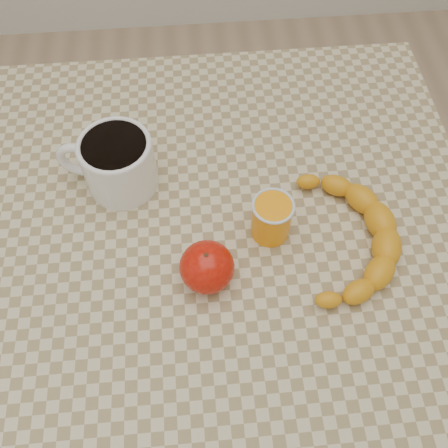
{
  "coord_description": "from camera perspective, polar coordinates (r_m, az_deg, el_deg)",
  "views": [
    {
      "loc": [
        -0.03,
        -0.38,
        1.4
      ],
      "look_at": [
        0.0,
        0.0,
        0.77
      ],
      "focal_mm": 40.0,
      "sensor_mm": 36.0,
      "label": 1
    }
  ],
  "objects": [
    {
      "name": "ground",
      "position": [
        1.45,
        0.0,
        -16.01
      ],
      "size": [
        3.0,
        3.0,
        0.0
      ],
      "primitive_type": "plane",
      "color": "tan",
      "rests_on": "ground"
    },
    {
      "name": "banana",
      "position": [
        0.75,
        13.83,
        -1.52
      ],
      "size": [
        0.3,
        0.34,
        0.04
      ],
      "primitive_type": null,
      "rotation": [
        0.0,
        0.0,
        -0.21
      ],
      "color": "orange",
      "rests_on": "table"
    },
    {
      "name": "coffee_mug",
      "position": [
        0.79,
        -12.21,
        6.97
      ],
      "size": [
        0.17,
        0.13,
        0.1
      ],
      "color": "white",
      "rests_on": "table"
    },
    {
      "name": "orange_juice_glass",
      "position": [
        0.73,
        5.46,
        0.68
      ],
      "size": [
        0.06,
        0.06,
        0.07
      ],
      "color": "orange",
      "rests_on": "table"
    },
    {
      "name": "apple",
      "position": [
        0.69,
        -1.96,
        -4.93
      ],
      "size": [
        0.09,
        0.09,
        0.07
      ],
      "color": "#A90C05",
      "rests_on": "table"
    },
    {
      "name": "table",
      "position": [
        0.83,
        0.0,
        -3.79
      ],
      "size": [
        0.8,
        0.8,
        0.75
      ],
      "color": "#CABA8E",
      "rests_on": "ground"
    }
  ]
}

